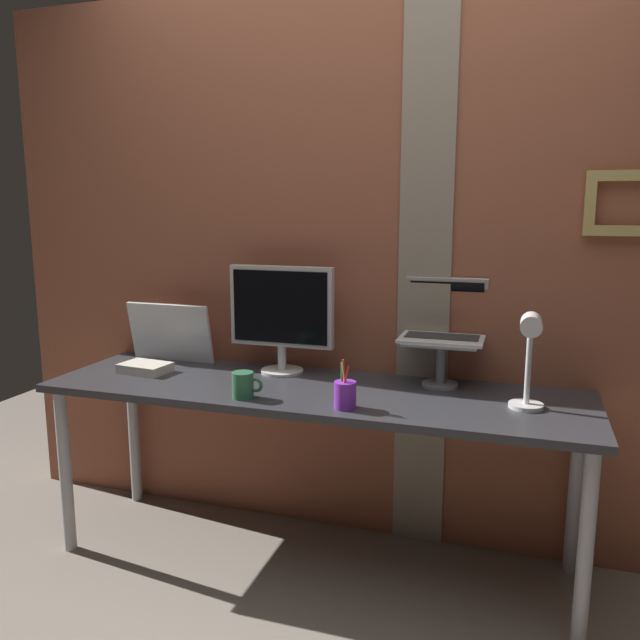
{
  "coord_description": "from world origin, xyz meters",
  "views": [
    {
      "loc": [
        0.61,
        -2.1,
        1.42
      ],
      "look_at": [
        -0.15,
        0.23,
        0.98
      ],
      "focal_mm": 35.47,
      "sensor_mm": 36.0,
      "label": 1
    }
  ],
  "objects_px": {
    "coffee_mug": "(243,385)",
    "laptop": "(445,320)",
    "desk_lamp": "(530,351)",
    "monitor": "(281,311)",
    "pen_cup": "(345,394)",
    "whiteboard_panel": "(170,333)"
  },
  "relations": [
    {
      "from": "monitor",
      "to": "coffee_mug",
      "type": "distance_m",
      "value": 0.43
    },
    {
      "from": "laptop",
      "to": "desk_lamp",
      "type": "relative_size",
      "value": 0.92
    },
    {
      "from": "whiteboard_panel",
      "to": "desk_lamp",
      "type": "relative_size",
      "value": 1.15
    },
    {
      "from": "laptop",
      "to": "pen_cup",
      "type": "relative_size",
      "value": 1.8
    },
    {
      "from": "laptop",
      "to": "desk_lamp",
      "type": "xyz_separation_m",
      "value": [
        0.32,
        -0.31,
        -0.03
      ]
    },
    {
      "from": "whiteboard_panel",
      "to": "pen_cup",
      "type": "distance_m",
      "value": 1.02
    },
    {
      "from": "desk_lamp",
      "to": "monitor",
      "type": "bearing_deg",
      "value": 166.71
    },
    {
      "from": "coffee_mug",
      "to": "laptop",
      "type": "bearing_deg",
      "value": 34.53
    },
    {
      "from": "pen_cup",
      "to": "coffee_mug",
      "type": "xyz_separation_m",
      "value": [
        -0.39,
        0.0,
        -0.0
      ]
    },
    {
      "from": "desk_lamp",
      "to": "coffee_mug",
      "type": "height_order",
      "value": "desk_lamp"
    },
    {
      "from": "laptop",
      "to": "pen_cup",
      "type": "xyz_separation_m",
      "value": [
        -0.28,
        -0.46,
        -0.2
      ]
    },
    {
      "from": "whiteboard_panel",
      "to": "coffee_mug",
      "type": "xyz_separation_m",
      "value": [
        0.55,
        -0.41,
        -0.08
      ]
    },
    {
      "from": "monitor",
      "to": "pen_cup",
      "type": "relative_size",
      "value": 2.54
    },
    {
      "from": "monitor",
      "to": "desk_lamp",
      "type": "relative_size",
      "value": 1.3
    },
    {
      "from": "pen_cup",
      "to": "monitor",
      "type": "bearing_deg",
      "value": 135.45
    },
    {
      "from": "whiteboard_panel",
      "to": "desk_lamp",
      "type": "distance_m",
      "value": 1.56
    },
    {
      "from": "laptop",
      "to": "coffee_mug",
      "type": "distance_m",
      "value": 0.83
    },
    {
      "from": "desk_lamp",
      "to": "laptop",
      "type": "bearing_deg",
      "value": 135.95
    },
    {
      "from": "desk_lamp",
      "to": "coffee_mug",
      "type": "xyz_separation_m",
      "value": [
        -0.99,
        -0.15,
        -0.17
      ]
    },
    {
      "from": "laptop",
      "to": "whiteboard_panel",
      "type": "distance_m",
      "value": 1.22
    },
    {
      "from": "monitor",
      "to": "whiteboard_panel",
      "type": "relative_size",
      "value": 1.12
    },
    {
      "from": "whiteboard_panel",
      "to": "coffee_mug",
      "type": "bearing_deg",
      "value": -36.47
    }
  ]
}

